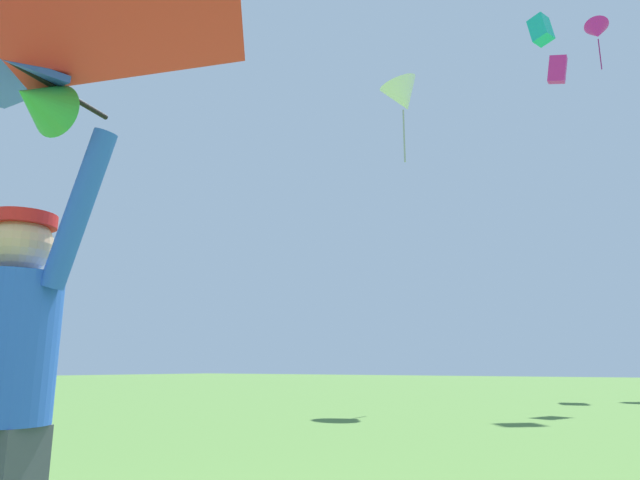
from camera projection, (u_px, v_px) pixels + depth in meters
kite_flyer_person at (4, 392)px, 2.08m from camera, size 0.81×0.41×1.92m
held_stunt_kite at (24, 56)px, 2.28m from camera, size 2.04×1.30×0.43m
distant_kite_magenta_high_right at (557, 70)px, 23.58m from camera, size 0.93×0.94×1.27m
distant_kite_magenta_mid_left at (597, 31)px, 25.63m from camera, size 1.49×1.65×2.55m
distant_kite_teal_low_left at (541, 30)px, 18.59m from camera, size 0.80×0.71×0.94m
distant_kite_white_high_left at (403, 96)px, 16.28m from camera, size 1.59×1.58×2.66m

